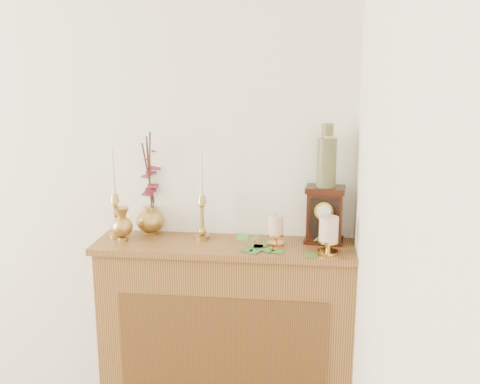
# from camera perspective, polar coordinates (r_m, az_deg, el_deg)

# --- Properties ---
(console_shelf) EXTENTS (1.24, 0.34, 0.93)m
(console_shelf) POSITION_cam_1_polar(r_m,az_deg,el_deg) (2.84, -1.39, -14.72)
(console_shelf) COLOR olive
(console_shelf) RESTS_ON ground
(candlestick_left) EXTENTS (0.07, 0.07, 0.44)m
(candlestick_left) POSITION_cam_1_polar(r_m,az_deg,el_deg) (2.75, -12.57, -1.66)
(candlestick_left) COLOR tan
(candlestick_left) RESTS_ON console_shelf
(candlestick_center) EXTENTS (0.07, 0.07, 0.44)m
(candlestick_center) POSITION_cam_1_polar(r_m,az_deg,el_deg) (2.67, -3.89, -1.82)
(candlestick_center) COLOR tan
(candlestick_center) RESTS_ON console_shelf
(bud_vase) EXTENTS (0.10, 0.10, 0.16)m
(bud_vase) POSITION_cam_1_polar(r_m,az_deg,el_deg) (2.72, -11.89, -3.23)
(bud_vase) COLOR tan
(bud_vase) RESTS_ON console_shelf
(ginger_jar) EXTENTS (0.21, 0.22, 0.51)m
(ginger_jar) POSITION_cam_1_polar(r_m,az_deg,el_deg) (2.80, -9.00, 0.54)
(ginger_jar) COLOR tan
(ginger_jar) RESTS_ON console_shelf
(pillar_candle_left) EXTENTS (0.08, 0.08, 0.15)m
(pillar_candle_left) POSITION_cam_1_polar(r_m,az_deg,el_deg) (2.60, 3.66, -3.75)
(pillar_candle_left) COLOR gold
(pillar_candle_left) RESTS_ON console_shelf
(pillar_candle_right) EXTENTS (0.09, 0.09, 0.18)m
(pillar_candle_right) POSITION_cam_1_polar(r_m,az_deg,el_deg) (2.50, 8.98, -4.19)
(pillar_candle_right) COLOR gold
(pillar_candle_right) RESTS_ON console_shelf
(ivy_garland) EXTENTS (0.44, 0.24, 0.09)m
(ivy_garland) POSITION_cam_1_polar(r_m,az_deg,el_deg) (2.53, 2.48, -5.69)
(ivy_garland) COLOR #35732B
(ivy_garland) RESTS_ON console_shelf
(mantel_clock) EXTENTS (0.19, 0.14, 0.27)m
(mantel_clock) POSITION_cam_1_polar(r_m,az_deg,el_deg) (2.65, 8.59, -2.35)
(mantel_clock) COLOR black
(mantel_clock) RESTS_ON console_shelf
(ceramic_vase) EXTENTS (0.09, 0.09, 0.29)m
(ceramic_vase) POSITION_cam_1_polar(r_m,az_deg,el_deg) (2.59, 8.79, 3.36)
(ceramic_vase) COLOR #1B3627
(ceramic_vase) RESTS_ON mantel_clock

